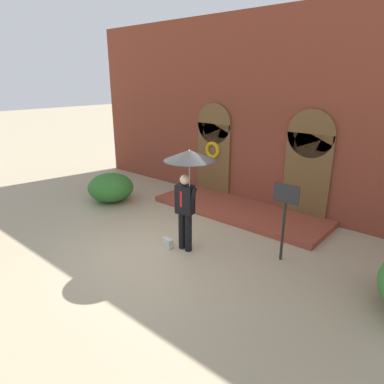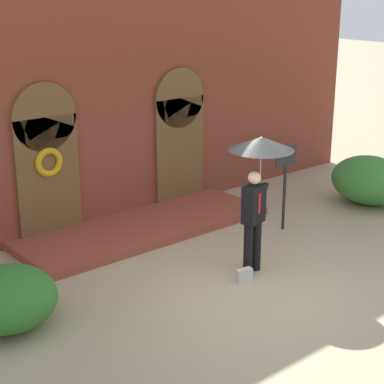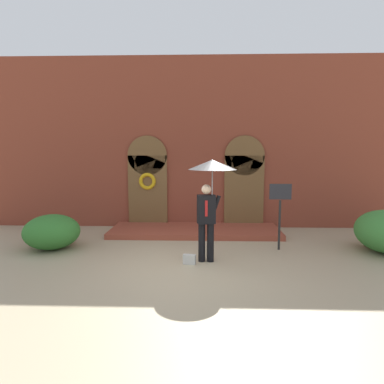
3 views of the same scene
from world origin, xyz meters
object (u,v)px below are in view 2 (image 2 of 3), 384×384
sign_post (285,174)px  shrub_left (7,298)px  person_with_umbrella (259,164)px  shrub_right (369,180)px  handbag (244,275)px

sign_post → shrub_left: size_ratio=1.20×
sign_post → shrub_left: 5.98m
person_with_umbrella → shrub_left: bearing=167.5°
sign_post → shrub_right: 2.76m
handbag → sign_post: bearing=38.1°
person_with_umbrella → sign_post: person_with_umbrella is taller
handbag → shrub_left: shrub_left is taller
handbag → shrub_right: bearing=22.4°
shrub_left → person_with_umbrella: bearing=-12.5°
shrub_left → shrub_right: bearing=-0.2°
shrub_left → shrub_right: shrub_right is taller
person_with_umbrella → shrub_right: size_ratio=1.34×
person_with_umbrella → shrub_right: bearing=11.2°
person_with_umbrella → sign_post: (1.80, 1.02, -0.75)m
person_with_umbrella → shrub_left: 4.48m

